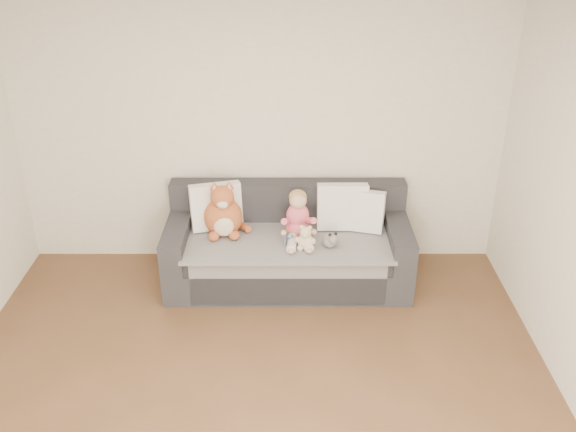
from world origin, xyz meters
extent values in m
plane|color=white|center=(0.00, 0.00, 2.60)|extent=(5.00, 5.00, 0.00)
plane|color=white|center=(0.00, 2.50, 1.30)|extent=(4.50, 0.00, 4.50)
cube|color=#25262A|center=(0.26, 2.02, 0.15)|extent=(2.20, 0.90, 0.30)
cube|color=#25262A|center=(0.26, 1.99, 0.38)|extent=(1.90, 0.80, 0.15)
cube|color=#25262A|center=(0.26, 2.37, 0.65)|extent=(2.20, 0.20, 0.40)
cube|color=#25262A|center=(-0.74, 2.02, 0.45)|extent=(0.20, 0.90, 0.30)
cube|color=#25262A|center=(1.26, 2.02, 0.45)|extent=(0.20, 0.90, 0.30)
cube|color=gray|center=(0.26, 1.97, 0.46)|extent=(1.85, 0.88, 0.02)
cube|color=gray|center=(0.26, 1.58, 0.23)|extent=(1.70, 0.02, 0.41)
cube|color=white|center=(-0.40, 2.19, 0.69)|extent=(0.50, 0.32, 0.44)
cube|color=white|center=(0.75, 2.19, 0.68)|extent=(0.46, 0.21, 0.44)
cube|color=white|center=(0.93, 2.15, 0.66)|extent=(0.45, 0.29, 0.39)
ellipsoid|color=#E26150|center=(0.34, 2.02, 0.56)|extent=(0.22, 0.18, 0.18)
ellipsoid|color=#E26150|center=(0.34, 2.03, 0.68)|extent=(0.20, 0.17, 0.23)
ellipsoid|color=#DBAA8C|center=(0.34, 2.01, 0.83)|extent=(0.15, 0.15, 0.15)
ellipsoid|color=tan|center=(0.34, 2.03, 0.86)|extent=(0.16, 0.16, 0.12)
cylinder|color=#E26150|center=(0.24, 1.95, 0.66)|extent=(0.11, 0.22, 0.14)
cylinder|color=#E26150|center=(0.45, 1.96, 0.66)|extent=(0.13, 0.22, 0.14)
ellipsoid|color=#DBAA8C|center=(0.22, 1.87, 0.59)|extent=(0.05, 0.05, 0.05)
ellipsoid|color=#DBAA8C|center=(0.48, 1.88, 0.59)|extent=(0.05, 0.05, 0.05)
cylinder|color=#E5B2C6|center=(0.29, 1.83, 0.51)|extent=(0.10, 0.27, 0.09)
cylinder|color=#E5B2C6|center=(0.41, 1.84, 0.51)|extent=(0.13, 0.28, 0.09)
ellipsoid|color=#DBAA8C|center=(0.28, 1.69, 0.50)|extent=(0.06, 0.09, 0.05)
ellipsoid|color=#DBAA8C|center=(0.44, 1.70, 0.50)|extent=(0.06, 0.09, 0.05)
ellipsoid|color=#AD5526|center=(-0.33, 2.08, 0.63)|extent=(0.35, 0.30, 0.37)
ellipsoid|color=beige|center=(-0.32, 1.96, 0.60)|extent=(0.18, 0.08, 0.20)
ellipsoid|color=#AD5526|center=(-0.33, 2.05, 0.84)|extent=(0.21, 0.21, 0.21)
ellipsoid|color=beige|center=(-0.32, 1.96, 0.82)|extent=(0.10, 0.06, 0.07)
cone|color=#AD5526|center=(-0.39, 2.08, 0.94)|extent=(0.09, 0.09, 0.07)
cone|color=pink|center=(-0.39, 2.07, 0.94)|extent=(0.06, 0.06, 0.05)
cone|color=#AD5526|center=(-0.27, 2.10, 0.94)|extent=(0.09, 0.09, 0.07)
cone|color=pink|center=(-0.26, 2.08, 0.94)|extent=(0.06, 0.06, 0.05)
ellipsoid|color=#AD5526|center=(-0.41, 1.93, 0.52)|extent=(0.10, 0.12, 0.08)
ellipsoid|color=#AD5526|center=(-0.22, 1.95, 0.52)|extent=(0.10, 0.12, 0.08)
cylinder|color=#AD5526|center=(-0.17, 2.14, 0.51)|extent=(0.19, 0.23, 0.08)
ellipsoid|color=beige|center=(0.41, 1.79, 0.54)|extent=(0.15, 0.12, 0.15)
ellipsoid|color=beige|center=(0.41, 1.78, 0.64)|extent=(0.10, 0.10, 0.10)
ellipsoid|color=beige|center=(0.37, 1.80, 0.68)|extent=(0.04, 0.04, 0.04)
ellipsoid|color=beige|center=(0.44, 1.78, 0.68)|extent=(0.04, 0.04, 0.04)
ellipsoid|color=beige|center=(0.40, 1.74, 0.63)|extent=(0.04, 0.04, 0.04)
ellipsoid|color=beige|center=(0.34, 1.78, 0.56)|extent=(0.05, 0.05, 0.05)
ellipsoid|color=beige|center=(0.47, 1.76, 0.56)|extent=(0.05, 0.05, 0.05)
ellipsoid|color=beige|center=(0.36, 1.75, 0.50)|extent=(0.06, 0.06, 0.06)
ellipsoid|color=beige|center=(0.44, 1.74, 0.50)|extent=(0.06, 0.06, 0.06)
ellipsoid|color=white|center=(0.62, 1.83, 0.53)|extent=(0.14, 0.17, 0.12)
ellipsoid|color=white|center=(0.65, 1.75, 0.59)|extent=(0.08, 0.08, 0.08)
ellipsoid|color=black|center=(0.62, 1.76, 0.62)|extent=(0.03, 0.03, 0.03)
ellipsoid|color=black|center=(0.67, 1.78, 0.62)|extent=(0.03, 0.03, 0.03)
cylinder|color=#513797|center=(0.27, 1.86, 0.52)|extent=(0.07, 0.07, 0.08)
cone|color=#45B45E|center=(0.27, 1.86, 0.57)|extent=(0.07, 0.07, 0.03)
cylinder|color=#45B45E|center=(0.23, 1.85, 0.52)|extent=(0.02, 0.02, 0.06)
cylinder|color=#45B45E|center=(0.31, 1.87, 0.52)|extent=(0.02, 0.02, 0.06)
camera|label=1|loc=(0.25, -3.07, 3.28)|focal=40.00mm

